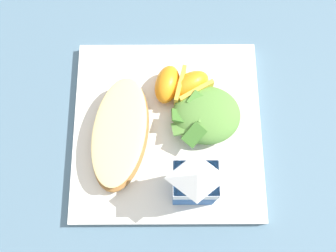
# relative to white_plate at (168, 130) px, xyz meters

# --- Properties ---
(ground) EXTENTS (3.00, 3.00, 0.00)m
(ground) POSITION_rel_white_plate_xyz_m (0.00, 0.00, -0.01)
(ground) COLOR slate
(white_plate) EXTENTS (0.28, 0.28, 0.02)m
(white_plate) POSITION_rel_white_plate_xyz_m (0.00, 0.00, 0.00)
(white_plate) COLOR white
(white_plate) RESTS_ON ground
(cheesy_pizza_bread) EXTENTS (0.10, 0.18, 0.04)m
(cheesy_pizza_bread) POSITION_rel_white_plate_xyz_m (0.07, 0.01, 0.03)
(cheesy_pizza_bread) COLOR #A87038
(cheesy_pizza_bread) RESTS_ON white_plate
(green_salad_pile) EXTENTS (0.10, 0.10, 0.04)m
(green_salad_pile) POSITION_rel_white_plate_xyz_m (-0.06, -0.01, 0.03)
(green_salad_pile) COLOR #5B8E3D
(green_salad_pile) RESTS_ON white_plate
(milk_carton) EXTENTS (0.06, 0.05, 0.11)m
(milk_carton) POSITION_rel_white_plate_xyz_m (-0.03, 0.09, 0.07)
(milk_carton) COLOR #23569E
(milk_carton) RESTS_ON white_plate
(orange_wedge_front) EXTENTS (0.07, 0.06, 0.04)m
(orange_wedge_front) POSITION_rel_white_plate_xyz_m (-0.04, -0.06, 0.03)
(orange_wedge_front) COLOR orange
(orange_wedge_front) RESTS_ON white_plate
(orange_wedge_middle) EXTENTS (0.05, 0.07, 0.04)m
(orange_wedge_middle) POSITION_rel_white_plate_xyz_m (-0.01, -0.06, 0.03)
(orange_wedge_middle) COLOR orange
(orange_wedge_middle) RESTS_ON white_plate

